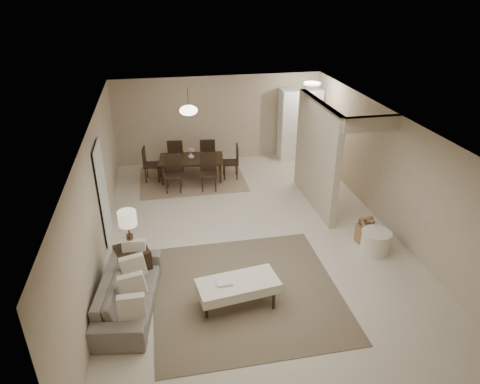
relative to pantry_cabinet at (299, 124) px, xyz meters
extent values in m
plane|color=beige|center=(-2.35, -4.15, -1.05)|extent=(9.00, 9.00, 0.00)
plane|color=white|center=(-2.35, -4.15, 1.45)|extent=(9.00, 9.00, 0.00)
plane|color=tan|center=(-2.35, 0.35, 0.20)|extent=(6.00, 0.00, 6.00)
plane|color=tan|center=(-5.35, -4.15, 0.20)|extent=(0.00, 9.00, 9.00)
plane|color=tan|center=(0.65, -4.15, 0.20)|extent=(0.00, 9.00, 9.00)
cube|color=tan|center=(-0.55, -2.90, 0.20)|extent=(0.15, 2.50, 2.50)
cube|color=black|center=(-5.32, -3.55, -0.03)|extent=(0.04, 0.90, 2.04)
cube|color=white|center=(0.00, 0.00, 0.00)|extent=(1.20, 0.55, 2.10)
cylinder|color=white|center=(-0.05, -0.95, 1.41)|extent=(0.44, 0.44, 0.05)
cube|color=brown|center=(-2.83, -5.85, -1.04)|extent=(3.20, 3.20, 0.01)
imported|color=slate|center=(-4.80, -5.85, -0.74)|extent=(2.19, 1.12, 0.61)
cube|color=silver|center=(-3.03, -6.15, -0.66)|extent=(1.40, 0.78, 0.18)
cylinder|color=black|center=(-3.58, -6.38, -0.90)|extent=(0.05, 0.05, 0.30)
cylinder|color=black|center=(-2.47, -6.38, -0.90)|extent=(0.05, 0.05, 0.30)
cylinder|color=black|center=(-3.58, -5.93, -0.90)|extent=(0.05, 0.05, 0.30)
cylinder|color=black|center=(-2.47, -5.93, -0.90)|extent=(0.05, 0.05, 0.30)
cube|color=black|center=(-4.75, -5.06, -0.74)|extent=(0.70, 0.70, 0.61)
cylinder|color=#4D3521|center=(-4.75, -5.06, -0.29)|extent=(0.12, 0.12, 0.30)
cylinder|color=#4D3521|center=(-4.75, -5.06, -0.01)|extent=(0.03, 0.03, 0.26)
cylinder|color=beige|center=(-4.75, -5.06, 0.19)|extent=(0.32, 0.32, 0.26)
cylinder|color=silver|center=(-0.05, -5.15, -0.82)|extent=(0.59, 0.59, 0.46)
cylinder|color=olive|center=(-0.07, -4.72, -0.88)|extent=(0.46, 0.46, 0.34)
cube|color=#876C54|center=(-3.31, -0.96, -1.04)|extent=(2.80, 2.10, 0.01)
imported|color=black|center=(-3.31, -0.96, -0.75)|extent=(1.79, 1.13, 0.60)
imported|color=silver|center=(-3.31, -0.96, -0.37)|extent=(0.21, 0.21, 0.17)
cube|color=yellow|center=(-0.11, -1.94, -1.04)|extent=(0.91, 0.66, 0.01)
cylinder|color=#4D3521|center=(-3.31, -0.96, 1.20)|extent=(0.02, 0.02, 0.50)
ellipsoid|color=#FFEAC6|center=(-3.31, -0.96, 0.87)|extent=(0.46, 0.46, 0.25)
camera|label=1|loc=(-4.07, -11.65, 3.86)|focal=32.00mm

